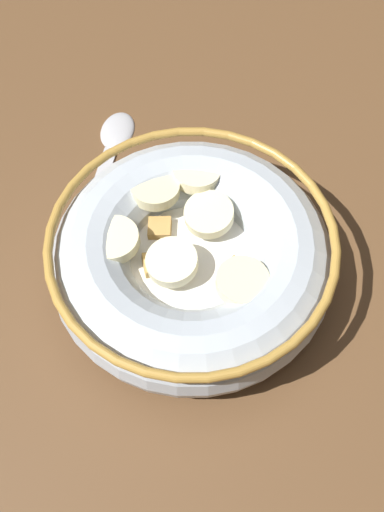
{
  "coord_description": "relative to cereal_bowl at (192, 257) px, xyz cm",
  "views": [
    {
      "loc": [
        -19.05,
        5.87,
        36.94
      ],
      "look_at": [
        0.0,
        0.0,
        3.0
      ],
      "focal_mm": 43.34,
      "sensor_mm": 36.0,
      "label": 1
    }
  ],
  "objects": [
    {
      "name": "ground_plane",
      "position": [
        -0.04,
        -0.0,
        -3.8
      ],
      "size": [
        109.76,
        109.76,
        2.0
      ],
      "primitive_type": "cube",
      "color": "brown"
    },
    {
      "name": "spoon",
      "position": [
        12.38,
        2.75,
        -2.47
      ],
      "size": [
        13.32,
        8.24,
        0.8
      ],
      "color": "#B7B7BC",
      "rests_on": "ground_plane"
    },
    {
      "name": "cereal_bowl",
      "position": [
        0.0,
        0.0,
        0.0
      ],
      "size": [
        18.17,
        18.17,
        5.19
      ],
      "color": "#B2BCC6",
      "rests_on": "ground_plane"
    }
  ]
}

